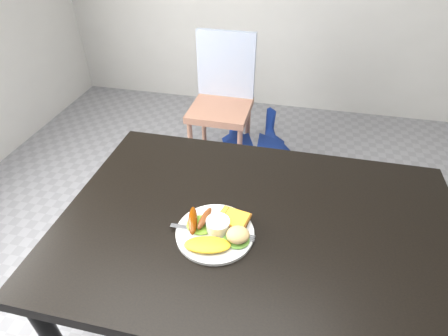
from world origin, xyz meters
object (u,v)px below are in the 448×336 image
(dining_table, at_px, (259,227))
(person, at_px, (261,91))
(dining_chair, at_px, (220,110))
(plate, at_px, (215,233))

(dining_table, relative_size, person, 0.78)
(dining_table, relative_size, dining_chair, 3.21)
(dining_chair, relative_size, person, 0.24)
(dining_table, distance_m, dining_chair, 1.30)
(plate, bearing_deg, dining_chair, 102.44)
(person, bearing_deg, dining_chair, -61.52)
(dining_table, xyz_separation_m, dining_chair, (-0.40, 1.20, -0.28))
(dining_chair, xyz_separation_m, person, (0.29, -0.35, 0.32))
(plate, bearing_deg, person, 89.55)
(dining_table, height_order, plate, plate)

